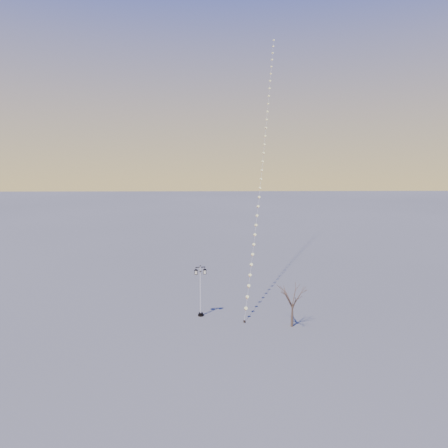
{
  "coord_description": "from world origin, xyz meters",
  "views": [
    {
      "loc": [
        -0.84,
        -29.78,
        13.26
      ],
      "look_at": [
        -0.0,
        6.31,
        7.57
      ],
      "focal_mm": 31.85,
      "sensor_mm": 36.0,
      "label": 1
    }
  ],
  "objects": [
    {
      "name": "street_lamp",
      "position": [
        -2.09,
        3.11,
        2.5
      ],
      "size": [
        1.14,
        0.51,
        4.52
      ],
      "rotation": [
        0.0,
        0.0,
        0.15
      ],
      "color": "black",
      "rests_on": "ground"
    },
    {
      "name": "ground",
      "position": [
        0.0,
        0.0,
        0.0
      ],
      "size": [
        300.0,
        300.0,
        0.0
      ],
      "primitive_type": "plane",
      "color": "#5E5F60",
      "rests_on": "ground"
    },
    {
      "name": "kite_train",
      "position": [
        4.65,
        16.03,
        15.36
      ],
      "size": [
        6.73,
        29.5,
        30.93
      ],
      "rotation": [
        0.0,
        0.0,
        0.41
      ],
      "color": "black",
      "rests_on": "ground"
    },
    {
      "name": "bare_tree",
      "position": [
        5.4,
        0.7,
        2.4
      ],
      "size": [
        2.08,
        2.08,
        3.46
      ],
      "rotation": [
        0.0,
        0.0,
        -0.27
      ],
      "color": "brown",
      "rests_on": "ground"
    }
  ]
}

